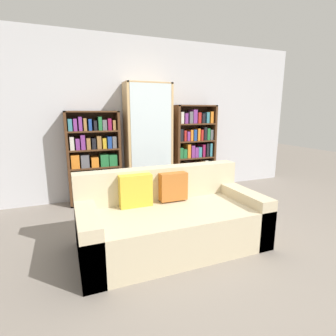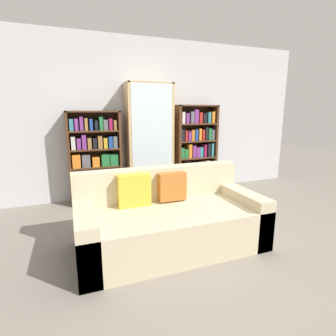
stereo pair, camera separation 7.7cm
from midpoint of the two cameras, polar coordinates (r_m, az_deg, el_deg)
The scene contains 7 objects.
ground_plane at distance 2.91m, azimuth 10.29°, elevation -18.69°, with size 16.00×16.00×0.00m, color gray.
wall_back at distance 4.72m, azimuth -4.43°, elevation 10.59°, with size 6.16×0.06×2.70m.
couch at distance 2.98m, azimuth 0.94°, elevation -11.28°, with size 2.00×0.97×0.84m.
bookshelf_left at distance 4.41m, azimuth -15.06°, elevation 1.70°, with size 0.83×0.32×1.49m.
display_cabinet at distance 4.54m, azimuth -3.61°, elevation 5.74°, with size 0.78×0.36×1.95m.
bookshelf_right at distance 4.91m, azimuth 6.37°, elevation 3.80°, with size 0.78×0.32×1.59m.
wine_bottle at distance 4.54m, azimuth 4.35°, elevation -4.95°, with size 0.08×0.08×0.35m.
Camera 2 is at (-1.29, -2.13, 1.49)m, focal length 28.00 mm.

